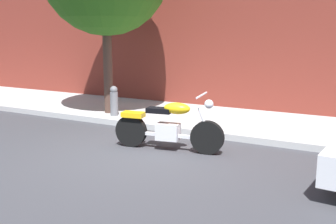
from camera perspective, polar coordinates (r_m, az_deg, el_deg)
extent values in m
plane|color=#38383D|center=(7.77, -3.28, -5.85)|extent=(60.00, 60.00, 0.00)
cube|color=#B0B0B0|center=(10.45, 5.64, -1.02)|extent=(22.54, 2.92, 0.14)
cylinder|color=black|center=(7.72, 5.48, -3.56)|extent=(0.65, 0.23, 0.64)
cylinder|color=black|center=(8.22, -5.14, -2.63)|extent=(0.65, 0.23, 0.64)
cube|color=silver|center=(7.92, 0.00, -2.74)|extent=(0.48, 0.34, 0.32)
cube|color=silver|center=(7.94, 0.00, -3.23)|extent=(1.40, 0.29, 0.06)
ellipsoid|color=yellow|center=(7.76, 1.25, 0.50)|extent=(0.55, 0.34, 0.22)
cube|color=black|center=(7.89, -1.23, 0.24)|extent=(0.51, 0.31, 0.10)
cube|color=yellow|center=(8.12, -4.86, -0.34)|extent=(0.47, 0.30, 0.10)
cylinder|color=silver|center=(7.66, 5.08, -1.50)|extent=(0.28, 0.09, 0.58)
cylinder|color=silver|center=(7.58, 4.71, 2.35)|extent=(0.14, 0.70, 0.04)
sphere|color=silver|center=(7.57, 5.72, 1.10)|extent=(0.17, 0.17, 0.17)
cylinder|color=silver|center=(8.17, -1.28, -3.03)|extent=(0.80, 0.21, 0.09)
cylinder|color=#4C342B|center=(10.85, -8.38, 6.66)|extent=(0.24, 0.24, 2.87)
cylinder|color=slate|center=(10.57, -7.50, 0.77)|extent=(0.20, 0.20, 0.75)
sphere|color=slate|center=(10.50, -7.56, 3.10)|extent=(0.19, 0.19, 0.19)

